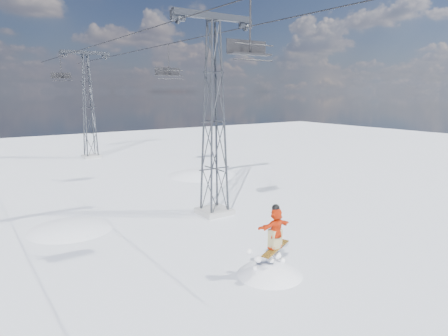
% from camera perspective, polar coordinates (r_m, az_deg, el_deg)
% --- Properties ---
extents(ground, '(120.00, 120.00, 0.00)m').
position_cam_1_polar(ground, '(17.76, 10.93, -13.23)').
color(ground, white).
rests_on(ground, ground).
extents(snow_terrain, '(39.00, 37.00, 22.00)m').
position_cam_1_polar(snow_terrain, '(37.24, -20.77, -16.68)').
color(snow_terrain, white).
rests_on(snow_terrain, ground).
extents(lift_tower_near, '(5.20, 1.80, 11.43)m').
position_cam_1_polar(lift_tower_near, '(23.03, -1.45, 6.57)').
color(lift_tower_near, '#999999').
rests_on(lift_tower_near, ground).
extents(lift_tower_far, '(5.20, 1.80, 11.43)m').
position_cam_1_polar(lift_tower_far, '(46.04, -18.80, 8.14)').
color(lift_tower_far, '#999999').
rests_on(lift_tower_far, ground).
extents(haul_cables, '(4.46, 51.00, 0.06)m').
position_cam_1_polar(haul_cables, '(33.42, -12.77, 16.88)').
color(haul_cables, black).
rests_on(haul_cables, ground).
extents(snowboarder_jump, '(4.40, 4.40, 6.92)m').
position_cam_1_polar(snowboarder_jump, '(17.38, 6.43, -19.72)').
color(snowboarder_jump, white).
rests_on(snowboarder_jump, ground).
extents(lift_chair_near, '(1.97, 0.57, 2.45)m').
position_cam_1_polar(lift_chair_near, '(16.86, 3.57, 16.64)').
color(lift_chair_near, black).
rests_on(lift_chair_near, ground).
extents(lift_chair_mid, '(2.19, 0.63, 2.71)m').
position_cam_1_polar(lift_chair_mid, '(32.77, -7.92, 13.36)').
color(lift_chair_mid, black).
rests_on(lift_chair_mid, ground).
extents(lift_chair_far, '(2.05, 0.59, 2.54)m').
position_cam_1_polar(lift_chair_far, '(47.01, -22.22, 12.05)').
color(lift_chair_far, black).
rests_on(lift_chair_far, ground).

